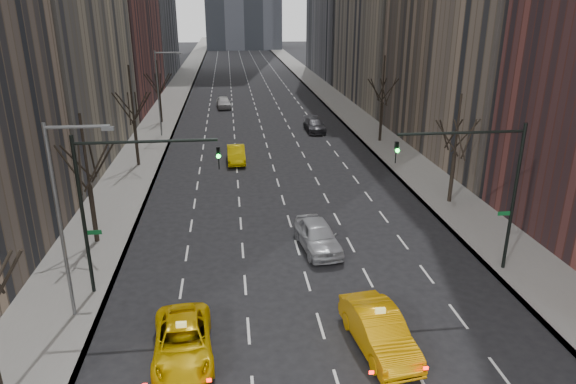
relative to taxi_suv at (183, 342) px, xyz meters
name	(u,v)px	position (x,y,z in m)	size (l,w,h in m)	color
sidewalk_left	(174,98)	(-6.29, 63.48, -0.64)	(4.50, 320.00, 0.15)	slate
sidewalk_right	(329,95)	(18.21, 63.48, -0.64)	(4.50, 320.00, 0.15)	slate
tree_lw_b	(89,185)	(-6.04, 11.48, 3.00)	(3.36, 3.50, 7.82)	black
tree_lw_c	(134,122)	(-6.04, 27.48, 3.32)	(3.36, 3.50, 8.74)	black
tree_lw_d	(159,94)	(-6.04, 45.48, 2.85)	(3.36, 3.50, 7.36)	black
tree_rw_b	(454,154)	(17.96, 15.48, 3.00)	(3.36, 3.50, 7.82)	black
tree_rw_c	(382,104)	(17.96, 33.48, 3.32)	(3.36, 3.50, 8.74)	black
traffic_mast_left	(117,190)	(-3.15, 5.48, 4.77)	(6.69, 0.39, 8.00)	black
traffic_mast_right	(486,176)	(15.07, 5.48, 4.77)	(6.69, 0.39, 8.00)	black
streetlight_near	(65,204)	(-4.88, 3.48, 4.90)	(2.83, 0.22, 9.00)	slate
streetlight_far	(161,85)	(-4.88, 38.48, 4.90)	(2.83, 0.22, 9.00)	slate
taxi_suv	(183,342)	(0.00, 0.00, 0.00)	(2.37, 5.14, 1.43)	#DDAE04
taxi_sedan	(379,330)	(8.09, -0.34, 0.14)	(1.80, 5.16, 1.70)	orange
silver_sedan_ahead	(318,235)	(7.13, 9.20, 0.14)	(2.02, 5.02, 1.71)	#9EA0A6
far_taxi	(236,154)	(2.72, 27.72, 0.03)	(1.58, 4.54, 1.50)	yellow
far_suv_grey	(314,125)	(11.86, 38.97, 0.01)	(2.02, 4.96, 1.44)	#323137
far_car_white	(224,102)	(1.52, 54.59, 0.08)	(1.88, 4.68, 1.59)	silver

